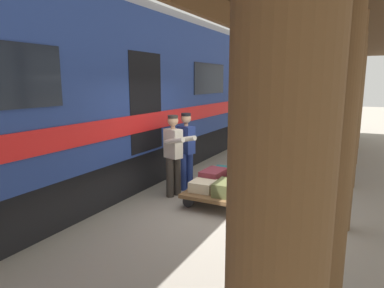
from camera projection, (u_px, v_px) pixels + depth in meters
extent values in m
plane|color=gray|center=(233.00, 209.00, 6.37)|extent=(60.00, 60.00, 0.00)
cylinder|color=brown|center=(360.00, 98.00, 13.93)|extent=(0.24, 0.24, 3.40)
cylinder|color=brown|center=(359.00, 101.00, 11.75)|extent=(0.24, 0.24, 3.40)
cylinder|color=brown|center=(358.00, 105.00, 9.57)|extent=(0.24, 0.24, 3.40)
cylinder|color=brown|center=(355.00, 113.00, 7.39)|extent=(0.24, 0.24, 3.40)
cylinder|color=brown|center=(351.00, 126.00, 5.21)|extent=(0.24, 0.24, 3.40)
cylinder|color=brown|center=(339.00, 158.00, 3.03)|extent=(0.24, 0.24, 3.40)
cube|color=#432E1A|center=(361.00, 4.00, 4.88)|extent=(3.20, 20.72, 0.16)
cube|color=brown|center=(256.00, 28.00, 5.61)|extent=(0.08, 20.72, 0.30)
cube|color=navy|center=(90.00, 83.00, 7.45)|extent=(3.00, 18.05, 2.90)
cube|color=black|center=(94.00, 166.00, 7.81)|extent=(2.55, 17.15, 0.90)
cube|color=#99999E|center=(86.00, 9.00, 7.17)|extent=(2.76, 17.69, 0.20)
cube|color=red|center=(147.00, 122.00, 6.93)|extent=(0.03, 17.69, 0.36)
cube|color=black|center=(245.00, 79.00, 12.30)|extent=(0.02, 1.99, 0.84)
cube|color=black|center=(210.00, 79.00, 9.53)|extent=(0.02, 1.99, 0.84)
cube|color=black|center=(144.00, 103.00, 6.88)|extent=(0.12, 1.10, 2.00)
cube|color=brown|center=(225.00, 187.00, 6.86)|extent=(1.15, 1.85, 0.07)
cylinder|color=black|center=(233.00, 210.00, 6.03)|extent=(0.22, 0.05, 0.22)
cylinder|color=black|center=(188.00, 202.00, 6.44)|extent=(0.22, 0.05, 0.22)
cylinder|color=black|center=(257.00, 187.00, 7.33)|extent=(0.22, 0.05, 0.22)
cylinder|color=black|center=(218.00, 181.00, 7.73)|extent=(0.22, 0.05, 0.22)
cube|color=#1E666B|center=(223.00, 173.00, 7.39)|extent=(0.42, 0.46, 0.22)
cube|color=beige|center=(203.00, 186.00, 6.50)|extent=(0.45, 0.45, 0.20)
cube|color=brown|center=(228.00, 188.00, 6.27)|extent=(0.48, 0.61, 0.25)
cube|color=brown|center=(237.00, 182.00, 6.72)|extent=(0.41, 0.53, 0.21)
cube|color=maroon|center=(213.00, 177.00, 6.94)|extent=(0.41, 0.63, 0.30)
cube|color=#4C515B|center=(245.00, 175.00, 7.16)|extent=(0.44, 0.47, 0.24)
cylinder|color=navy|center=(189.00, 170.00, 7.56)|extent=(0.16, 0.16, 0.82)
cylinder|color=navy|center=(183.00, 172.00, 7.42)|extent=(0.16, 0.16, 0.82)
cube|color=navy|center=(186.00, 140.00, 7.36)|extent=(0.41, 0.32, 0.60)
cylinder|color=tan|center=(186.00, 125.00, 7.30)|extent=(0.09, 0.09, 0.06)
sphere|color=tan|center=(186.00, 118.00, 7.27)|extent=(0.22, 0.22, 0.22)
cylinder|color=black|center=(186.00, 115.00, 7.26)|extent=(0.21, 0.21, 0.06)
cylinder|color=navy|center=(185.00, 133.00, 7.60)|extent=(0.53, 0.27, 0.21)
cylinder|color=navy|center=(174.00, 135.00, 7.39)|extent=(0.53, 0.27, 0.21)
cylinder|color=#332D28|center=(170.00, 178.00, 6.97)|extent=(0.16, 0.16, 0.82)
cylinder|color=#332D28|center=(177.00, 176.00, 7.11)|extent=(0.16, 0.16, 0.82)
cube|color=silver|center=(173.00, 144.00, 6.91)|extent=(0.41, 0.32, 0.60)
cylinder|color=tan|center=(173.00, 128.00, 6.85)|extent=(0.09, 0.09, 0.06)
sphere|color=tan|center=(173.00, 121.00, 6.83)|extent=(0.22, 0.22, 0.22)
cylinder|color=#332D28|center=(173.00, 117.00, 6.81)|extent=(0.21, 0.21, 0.06)
cylinder|color=silver|center=(174.00, 141.00, 6.63)|extent=(0.53, 0.26, 0.21)
cylinder|color=silver|center=(186.00, 139.00, 6.85)|extent=(0.53, 0.26, 0.21)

